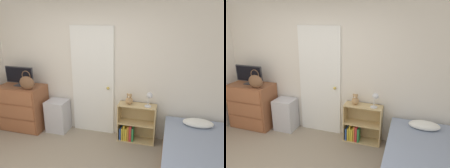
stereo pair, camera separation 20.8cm
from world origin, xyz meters
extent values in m
cube|color=silver|center=(0.00, 1.99, 1.27)|extent=(10.00, 0.06, 2.55)
cube|color=white|center=(-0.02, 1.93, 1.04)|extent=(0.83, 0.04, 2.08)
sphere|color=gold|center=(0.30, 1.89, 0.95)|extent=(0.06, 0.06, 0.06)
cube|color=brown|center=(-1.44, 1.68, 0.46)|extent=(0.88, 0.51, 0.91)
cube|color=#9D5B39|center=(-1.44, 1.42, 0.16)|extent=(0.81, 0.01, 0.27)
cube|color=#9D5B39|center=(-1.44, 1.42, 0.46)|extent=(0.81, 0.01, 0.27)
cube|color=#9D5B39|center=(-1.44, 1.42, 0.76)|extent=(0.81, 0.01, 0.27)
cube|color=#2D2D33|center=(-1.46, 1.70, 0.92)|extent=(0.21, 0.16, 0.01)
cylinder|color=#2D2D33|center=(-1.46, 1.70, 0.95)|extent=(0.04, 0.04, 0.04)
cube|color=#2D2D33|center=(-1.46, 1.70, 1.13)|extent=(0.61, 0.02, 0.33)
cube|color=black|center=(-1.46, 1.68, 1.13)|extent=(0.57, 0.01, 0.29)
ellipsoid|color=brown|center=(-1.17, 1.52, 1.04)|extent=(0.31, 0.13, 0.26)
torus|color=brown|center=(-1.17, 1.52, 1.18)|extent=(0.18, 0.01, 0.18)
cube|color=silver|center=(-0.72, 1.76, 0.32)|extent=(0.41, 0.36, 0.64)
cube|color=tan|center=(0.54, 1.80, 0.36)|extent=(0.02, 0.27, 0.72)
cube|color=tan|center=(1.21, 1.80, 0.36)|extent=(0.02, 0.27, 0.72)
cube|color=tan|center=(0.87, 1.80, 0.01)|extent=(0.65, 0.27, 0.02)
cube|color=tan|center=(0.87, 1.80, 0.36)|extent=(0.65, 0.27, 0.02)
cube|color=tan|center=(0.87, 1.80, 0.71)|extent=(0.65, 0.27, 0.02)
cube|color=tan|center=(0.87, 1.93, 0.36)|extent=(0.68, 0.01, 0.72)
cube|color=#3359B2|center=(0.59, 1.79, 0.13)|extent=(0.03, 0.22, 0.22)
cube|color=gold|center=(0.62, 1.77, 0.14)|extent=(0.03, 0.18, 0.24)
cube|color=gold|center=(0.66, 1.78, 0.17)|extent=(0.02, 0.21, 0.30)
cube|color=gold|center=(0.70, 1.76, 0.14)|extent=(0.04, 0.17, 0.24)
cube|color=orange|center=(0.74, 1.76, 0.16)|extent=(0.03, 0.16, 0.29)
cube|color=red|center=(0.78, 1.77, 0.17)|extent=(0.04, 0.19, 0.30)
cube|color=#338C4C|center=(0.82, 1.75, 0.15)|extent=(0.03, 0.15, 0.26)
sphere|color=tan|center=(0.72, 1.80, 0.78)|extent=(0.13, 0.13, 0.13)
sphere|color=tan|center=(0.72, 1.80, 0.87)|extent=(0.08, 0.08, 0.08)
sphere|color=silver|center=(0.72, 1.77, 0.86)|extent=(0.03, 0.03, 0.03)
sphere|color=tan|center=(0.69, 1.80, 0.90)|extent=(0.03, 0.03, 0.03)
sphere|color=tan|center=(0.75, 1.80, 0.90)|extent=(0.03, 0.03, 0.03)
cylinder|color=silver|center=(1.06, 1.77, 0.72)|extent=(0.12, 0.12, 0.01)
cylinder|color=silver|center=(1.06, 1.77, 0.81)|extent=(0.01, 0.01, 0.17)
sphere|color=silver|center=(1.09, 1.76, 0.93)|extent=(0.11, 0.11, 0.11)
cube|color=#8C99B2|center=(1.90, 1.00, 0.32)|extent=(1.04, 1.82, 0.40)
ellipsoid|color=white|center=(1.90, 1.67, 0.57)|extent=(0.48, 0.28, 0.12)
camera|label=1|loc=(1.41, -1.80, 2.24)|focal=35.00mm
camera|label=2|loc=(1.61, -1.74, 2.24)|focal=35.00mm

